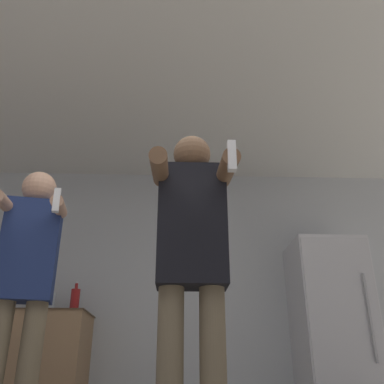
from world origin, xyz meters
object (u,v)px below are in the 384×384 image
object	(u,v)px
bottle_green_wine	(75,301)
person_man_side	(25,277)
refrigerator	(334,331)
bottle_dark_rum	(41,302)
person_woman_foreground	(192,256)
bottle_short_whiskey	(51,302)

from	to	relation	value
bottle_green_wine	person_man_side	world-z (taller)	person_man_side
refrigerator	bottle_dark_rum	world-z (taller)	refrigerator
refrigerator	person_woman_foreground	world-z (taller)	refrigerator
bottle_short_whiskey	person_man_side	world-z (taller)	person_man_side
bottle_green_wine	bottle_short_whiskey	distance (m)	0.22
bottle_green_wine	person_woman_foreground	world-z (taller)	person_woman_foreground
bottle_green_wine	bottle_short_whiskey	bearing A→B (deg)	-180.00
refrigerator	person_man_side	world-z (taller)	person_man_side
bottle_short_whiskey	person_woman_foreground	size ratio (longest dim) A/B	0.19
bottle_short_whiskey	bottle_dark_rum	bearing A→B (deg)	180.00
bottle_green_wine	person_woman_foreground	size ratio (longest dim) A/B	0.19
refrigerator	bottle_green_wine	bearing A→B (deg)	177.94
person_woman_foreground	bottle_dark_rum	bearing A→B (deg)	121.85
refrigerator	bottle_green_wine	distance (m)	2.43
bottle_dark_rum	bottle_short_whiskey	xyz separation A→B (m)	(0.09, -0.00, 0.01)
bottle_dark_rum	bottle_green_wine	xyz separation A→B (m)	(0.31, 0.00, 0.02)
bottle_green_wine	bottle_short_whiskey	world-z (taller)	bottle_green_wine
person_woman_foreground	bottle_short_whiskey	bearing A→B (deg)	120.07
person_woman_foreground	person_man_side	xyz separation A→B (m)	(-0.98, 0.61, 0.02)
bottle_short_whiskey	refrigerator	bearing A→B (deg)	-1.89
person_woman_foreground	person_man_side	size ratio (longest dim) A/B	0.96
refrigerator	bottle_dark_rum	bearing A→B (deg)	178.17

